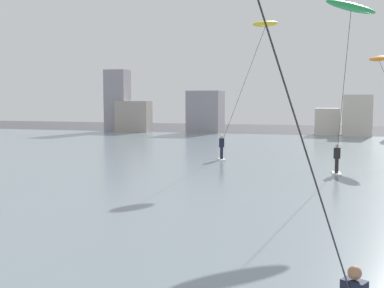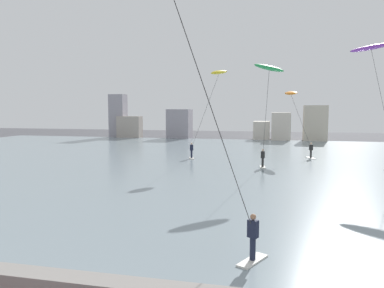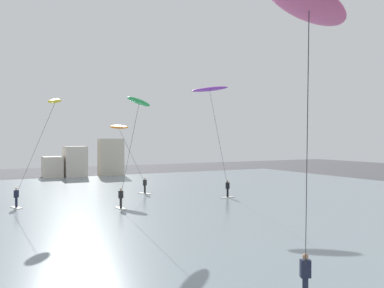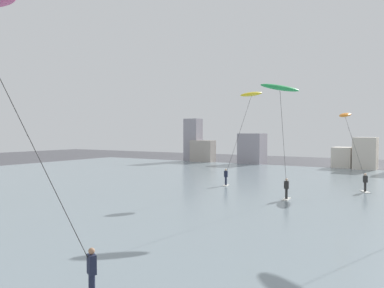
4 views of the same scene
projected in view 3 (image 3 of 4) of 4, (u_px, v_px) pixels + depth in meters
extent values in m
cube|color=gray|center=(52.00, 209.00, 30.86)|extent=(84.00, 52.00, 0.10)
cube|color=beige|center=(52.00, 167.00, 57.13)|extent=(2.70, 3.64, 3.10)
cube|color=beige|center=(75.00, 162.00, 57.96)|extent=(3.05, 3.94, 4.61)
cube|color=beige|center=(111.00, 157.00, 60.02)|extent=(3.66, 2.27, 5.78)
cube|color=silver|center=(145.00, 193.00, 39.13)|extent=(1.01, 1.45, 0.06)
cylinder|color=black|center=(145.00, 189.00, 39.13)|extent=(0.20, 0.20, 0.78)
cube|color=black|center=(145.00, 183.00, 39.12)|extent=(0.40, 0.35, 0.60)
sphere|color=beige|center=(145.00, 179.00, 39.12)|extent=(0.20, 0.20, 0.20)
cylinder|color=#333333|center=(132.00, 155.00, 39.56)|extent=(2.09, 2.17, 5.62)
ellipsoid|color=orange|center=(119.00, 127.00, 39.99)|extent=(1.81, 3.54, 0.74)
cube|color=silver|center=(121.00, 208.00, 30.63)|extent=(0.56, 1.43, 0.06)
cylinder|color=black|center=(121.00, 203.00, 30.62)|extent=(0.20, 0.20, 0.78)
cube|color=black|center=(121.00, 194.00, 30.61)|extent=(0.36, 0.25, 0.60)
sphere|color=beige|center=(121.00, 189.00, 30.61)|extent=(0.20, 0.20, 0.20)
cylinder|color=#333333|center=(130.00, 151.00, 29.33)|extent=(0.46, 3.07, 7.05)
ellipsoid|color=green|center=(139.00, 102.00, 28.04)|extent=(2.78, 2.40, 0.85)
cube|color=silver|center=(228.00, 197.00, 36.56)|extent=(1.44, 0.60, 0.06)
cylinder|color=black|center=(228.00, 193.00, 36.56)|extent=(0.20, 0.20, 0.78)
cube|color=black|center=(228.00, 186.00, 36.55)|extent=(0.26, 0.36, 0.60)
sphere|color=#9E7051|center=(228.00, 181.00, 36.55)|extent=(0.20, 0.20, 0.20)
cylinder|color=#333333|center=(219.00, 140.00, 35.74)|extent=(2.32, 0.55, 8.88)
ellipsoid|color=purple|center=(210.00, 89.00, 34.92)|extent=(3.46, 2.45, 0.72)
cube|color=silver|center=(16.00, 208.00, 30.98)|extent=(0.82, 1.47, 0.06)
cylinder|color=#191E33|center=(16.00, 202.00, 30.98)|extent=(0.20, 0.20, 0.78)
cube|color=#191E33|center=(16.00, 194.00, 30.97)|extent=(0.39, 0.31, 0.60)
sphere|color=beige|center=(16.00, 189.00, 30.97)|extent=(0.20, 0.20, 0.20)
cylinder|color=#333333|center=(36.00, 148.00, 31.33)|extent=(2.93, 0.66, 7.47)
ellipsoid|color=yellow|center=(55.00, 101.00, 31.68)|extent=(1.89, 2.60, 0.77)
cube|color=#191E33|center=(305.00, 269.00, 12.99)|extent=(0.40, 0.35, 0.60)
sphere|color=#9E7051|center=(305.00, 256.00, 12.98)|extent=(0.20, 0.20, 0.20)
cylinder|color=#333333|center=(307.00, 159.00, 11.32)|extent=(2.34, 2.50, 7.69)
ellipsoid|color=pink|center=(309.00, 3.00, 9.65)|extent=(3.64, 2.04, 0.89)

